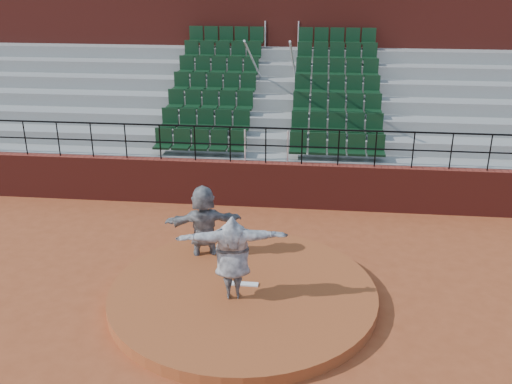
% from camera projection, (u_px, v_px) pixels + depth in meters
% --- Properties ---
extents(ground, '(90.00, 90.00, 0.00)m').
position_uv_depth(ground, '(243.00, 299.00, 11.82)').
color(ground, '#984422').
rests_on(ground, ground).
extents(pitchers_mound, '(5.50, 5.50, 0.25)m').
position_uv_depth(pitchers_mound, '(243.00, 294.00, 11.77)').
color(pitchers_mound, '#9B4822').
rests_on(pitchers_mound, ground).
extents(pitching_rubber, '(0.60, 0.15, 0.03)m').
position_uv_depth(pitching_rubber, '(244.00, 284.00, 11.86)').
color(pitching_rubber, white).
rests_on(pitching_rubber, pitchers_mound).
extents(boundary_wall, '(24.00, 0.30, 1.30)m').
position_uv_depth(boundary_wall, '(266.00, 184.00, 16.20)').
color(boundary_wall, maroon).
rests_on(boundary_wall, ground).
extents(wall_railing, '(24.04, 0.05, 1.03)m').
position_uv_depth(wall_railing, '(266.00, 138.00, 15.69)').
color(wall_railing, black).
rests_on(wall_railing, boundary_wall).
extents(seating_deck, '(24.00, 5.97, 4.63)m').
position_uv_depth(seating_deck, '(276.00, 125.00, 19.28)').
color(seating_deck, gray).
rests_on(seating_deck, ground).
extents(press_box_facade, '(24.00, 3.00, 7.10)m').
position_uv_depth(press_box_facade, '(284.00, 46.00, 22.15)').
color(press_box_facade, maroon).
rests_on(press_box_facade, ground).
extents(pitcher, '(2.23, 0.95, 1.75)m').
position_uv_depth(pitcher, '(232.00, 257.00, 11.14)').
color(pitcher, black).
rests_on(pitcher, pitchers_mound).
extents(fielder, '(1.85, 0.99, 1.90)m').
position_uv_depth(fielder, '(204.00, 225.00, 12.92)').
color(fielder, black).
rests_on(fielder, ground).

